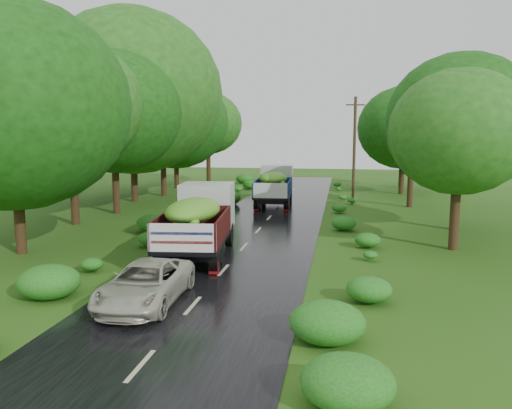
% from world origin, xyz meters
% --- Properties ---
extents(ground, '(120.00, 120.00, 0.00)m').
position_xyz_m(ground, '(0.00, 0.00, 0.00)').
color(ground, '#214B10').
rests_on(ground, ground).
extents(road, '(6.50, 80.00, 0.02)m').
position_xyz_m(road, '(0.00, 5.00, 0.01)').
color(road, black).
rests_on(road, ground).
extents(road_lines, '(0.12, 69.60, 0.00)m').
position_xyz_m(road_lines, '(0.00, 6.00, 0.02)').
color(road_lines, '#BFB78C').
rests_on(road_lines, road).
extents(truck_near, '(3.15, 7.07, 2.88)m').
position_xyz_m(truck_near, '(-1.57, 6.29, 1.63)').
color(truck_near, black).
rests_on(truck_near, ground).
extents(truck_far, '(2.69, 6.77, 2.80)m').
position_xyz_m(truck_far, '(-0.39, 21.56, 1.58)').
color(truck_far, black).
rests_on(truck_far, ground).
extents(car, '(2.17, 4.53, 1.25)m').
position_xyz_m(car, '(-1.47, -0.05, 0.64)').
color(car, beige).
rests_on(car, road).
extents(utility_pole, '(1.35, 0.40, 7.78)m').
position_xyz_m(utility_pole, '(5.21, 23.05, 4.01)').
color(utility_pole, '#382616').
rests_on(utility_pole, ground).
extents(trees_left, '(6.73, 35.12, 10.55)m').
position_xyz_m(trees_left, '(-10.42, 20.72, 6.84)').
color(trees_left, black).
rests_on(trees_left, ground).
extents(trees_right, '(4.95, 29.97, 7.67)m').
position_xyz_m(trees_right, '(9.77, 21.74, 5.45)').
color(trees_right, black).
rests_on(trees_right, ground).
extents(shrubs, '(11.90, 44.00, 0.70)m').
position_xyz_m(shrubs, '(0.00, 14.00, 0.35)').
color(shrubs, '#1E5A15').
rests_on(shrubs, ground).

